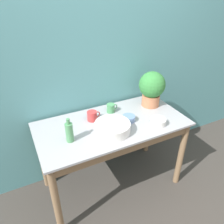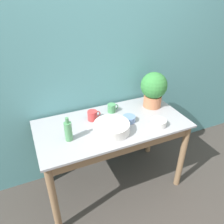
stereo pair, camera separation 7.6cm
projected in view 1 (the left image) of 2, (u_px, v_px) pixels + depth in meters
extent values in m
plane|color=#3D3833|center=(128.00, 207.00, 2.15)|extent=(12.00, 12.00, 0.00)
cube|color=teal|center=(94.00, 67.00, 2.11)|extent=(6.00, 0.05, 2.40)
cylinder|color=#846647|center=(56.00, 203.00, 1.75)|extent=(0.06, 0.06, 0.77)
cylinder|color=#846647|center=(181.00, 155.00, 2.24)|extent=(0.06, 0.06, 0.77)
cylinder|color=#846647|center=(42.00, 158.00, 2.21)|extent=(0.06, 0.06, 0.77)
cylinder|color=#846647|center=(148.00, 126.00, 2.70)|extent=(0.06, 0.06, 0.77)
cube|color=#846647|center=(128.00, 148.00, 1.82)|extent=(1.29, 0.02, 0.10)
cube|color=#9E9EA3|center=(112.00, 124.00, 2.02)|extent=(1.39, 0.69, 0.02)
cylinder|color=#B7704C|center=(151.00, 100.00, 2.28)|extent=(0.18, 0.18, 0.12)
sphere|color=#337A38|center=(152.00, 85.00, 2.19)|extent=(0.27, 0.27, 0.27)
cylinder|color=silver|center=(112.00, 128.00, 1.88)|extent=(0.31, 0.31, 0.09)
cylinder|color=#4C8C59|center=(69.00, 133.00, 1.75)|extent=(0.06, 0.06, 0.17)
cylinder|color=#4C8C59|center=(68.00, 121.00, 1.69)|extent=(0.03, 0.03, 0.05)
cylinder|color=#C63838|center=(92.00, 116.00, 2.04)|extent=(0.09, 0.09, 0.09)
torus|color=#C63838|center=(97.00, 114.00, 2.06)|extent=(0.06, 0.01, 0.06)
cylinder|color=#4C935B|center=(111.00, 108.00, 2.17)|extent=(0.08, 0.08, 0.09)
torus|color=#4C935B|center=(115.00, 107.00, 2.18)|extent=(0.06, 0.01, 0.06)
cylinder|color=#6684B2|center=(129.00, 118.00, 2.04)|extent=(0.12, 0.12, 0.05)
cylinder|color=silver|center=(158.00, 122.00, 1.98)|extent=(0.14, 0.14, 0.06)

